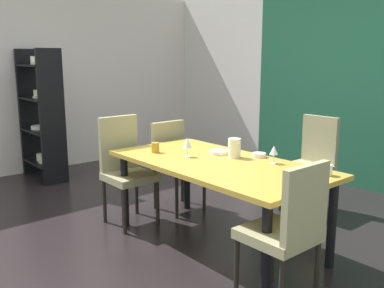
% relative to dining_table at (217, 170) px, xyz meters
% --- Properties ---
extents(ground_plane, '(6.02, 6.16, 0.02)m').
position_rel_dining_table_xyz_m(ground_plane, '(-0.62, -0.46, -0.69)').
color(ground_plane, black).
extents(back_panel_interior, '(1.91, 0.10, 2.60)m').
position_rel_dining_table_xyz_m(back_panel_interior, '(-2.67, 2.58, 0.62)').
color(back_panel_interior, silver).
rests_on(back_panel_interior, ground_plane).
extents(left_interior_panel, '(0.10, 6.16, 2.60)m').
position_rel_dining_table_xyz_m(left_interior_panel, '(-3.58, -0.46, 0.62)').
color(left_interior_panel, silver).
rests_on(left_interior_panel, ground_plane).
extents(dining_table, '(1.97, 0.99, 0.76)m').
position_rel_dining_table_xyz_m(dining_table, '(0.00, 0.00, 0.00)').
color(dining_table, '#B89235').
rests_on(dining_table, ground_plane).
extents(chair_left_far, '(0.44, 0.44, 0.95)m').
position_rel_dining_table_xyz_m(chair_left_far, '(-0.99, 0.31, -0.13)').
color(chair_left_far, gray).
rests_on(chair_left_far, ground_plane).
extents(chair_left_near, '(0.44, 0.44, 1.06)m').
position_rel_dining_table_xyz_m(chair_left_near, '(-1.00, -0.31, -0.10)').
color(chair_left_near, gray).
rests_on(chair_left_near, ground_plane).
extents(chair_right_near, '(0.44, 0.44, 0.99)m').
position_rel_dining_table_xyz_m(chair_right_near, '(0.99, -0.31, -0.12)').
color(chair_right_near, gray).
rests_on(chair_right_near, ground_plane).
extents(chair_head_far, '(0.44, 0.45, 1.02)m').
position_rel_dining_table_xyz_m(chair_head_far, '(0.02, 1.39, -0.11)').
color(chair_head_far, gray).
rests_on(chair_head_far, ground_plane).
extents(display_shelf, '(0.80, 0.33, 1.75)m').
position_rel_dining_table_xyz_m(display_shelf, '(-3.08, -0.33, 0.20)').
color(display_shelf, black).
rests_on(display_shelf, ground_plane).
extents(wine_glass_south, '(0.08, 0.08, 0.17)m').
position_rel_dining_table_xyz_m(wine_glass_south, '(-0.30, -0.09, 0.20)').
color(wine_glass_south, silver).
rests_on(wine_glass_south, dining_table).
extents(wine_glass_front, '(0.07, 0.07, 0.15)m').
position_rel_dining_table_xyz_m(wine_glass_front, '(0.36, 0.31, 0.19)').
color(wine_glass_front, silver).
rests_on(wine_glass_front, dining_table).
extents(serving_bowl_east, '(0.17, 0.17, 0.04)m').
position_rel_dining_table_xyz_m(serving_bowl_east, '(-0.20, 0.20, 0.10)').
color(serving_bowl_east, silver).
rests_on(serving_bowl_east, dining_table).
extents(serving_bowl_rear, '(0.12, 0.12, 0.04)m').
position_rel_dining_table_xyz_m(serving_bowl_rear, '(0.12, 0.40, 0.10)').
color(serving_bowl_rear, white).
rests_on(serving_bowl_rear, dining_table).
extents(cup_right, '(0.07, 0.07, 0.08)m').
position_rel_dining_table_xyz_m(cup_right, '(0.85, 0.33, 0.12)').
color(cup_right, silver).
rests_on(cup_right, dining_table).
extents(cup_north, '(0.08, 0.08, 0.09)m').
position_rel_dining_table_xyz_m(cup_north, '(-0.63, -0.20, 0.13)').
color(cup_north, '#AA8425').
rests_on(cup_north, dining_table).
extents(pitcher_left, '(0.13, 0.11, 0.17)m').
position_rel_dining_table_xyz_m(pitcher_left, '(-0.01, 0.21, 0.17)').
color(pitcher_left, silver).
rests_on(pitcher_left, dining_table).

